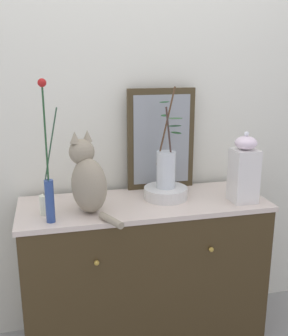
# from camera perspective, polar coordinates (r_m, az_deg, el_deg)

# --- Properties ---
(wall_back) EXTENTS (4.40, 0.08, 2.60)m
(wall_back) POSITION_cam_1_polar(r_m,az_deg,el_deg) (2.25, -1.85, 8.87)
(wall_back) COLOR silver
(wall_back) RESTS_ON ground_plane
(sideboard) EXTENTS (1.26, 0.48, 0.84)m
(sideboard) POSITION_cam_1_polar(r_m,az_deg,el_deg) (2.24, 0.00, -14.95)
(sideboard) COLOR #3D2F19
(sideboard) RESTS_ON ground_plane
(mirror_leaning) EXTENTS (0.38, 0.03, 0.56)m
(mirror_leaning) POSITION_cam_1_polar(r_m,az_deg,el_deg) (2.22, 2.43, 4.08)
(mirror_leaning) COLOR #41351F
(mirror_leaning) RESTS_ON sideboard
(cat_sitting) EXTENTS (0.24, 0.37, 0.39)m
(cat_sitting) POSITION_cam_1_polar(r_m,az_deg,el_deg) (1.91, -7.96, -1.57)
(cat_sitting) COLOR gray
(cat_sitting) RESTS_ON sideboard
(vase_slim_green) EXTENTS (0.08, 0.04, 0.63)m
(vase_slim_green) POSITION_cam_1_polar(r_m,az_deg,el_deg) (1.81, -13.37, -2.06)
(vase_slim_green) COLOR navy
(vase_slim_green) RESTS_ON sideboard
(bowl_porcelain) EXTENTS (0.23, 0.23, 0.06)m
(bowl_porcelain) POSITION_cam_1_polar(r_m,az_deg,el_deg) (2.11, 3.09, -3.52)
(bowl_porcelain) COLOR silver
(bowl_porcelain) RESTS_ON sideboard
(vase_glass_clear) EXTENTS (0.12, 0.21, 0.52)m
(vase_glass_clear) POSITION_cam_1_polar(r_m,az_deg,el_deg) (2.07, 3.17, 0.17)
(vase_glass_clear) COLOR silver
(vase_glass_clear) RESTS_ON bowl_porcelain
(jar_lidded_porcelain) EXTENTS (0.12, 0.12, 0.36)m
(jar_lidded_porcelain) POSITION_cam_1_polar(r_m,az_deg,el_deg) (2.09, 14.01, -0.30)
(jar_lidded_porcelain) COLOR white
(jar_lidded_porcelain) RESTS_ON sideboard
(candle_pillar) EXTENTS (0.05, 0.05, 0.11)m
(candle_pillar) POSITION_cam_1_polar(r_m,az_deg,el_deg) (1.94, -13.90, -5.13)
(candle_pillar) COLOR silver
(candle_pillar) RESTS_ON sideboard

